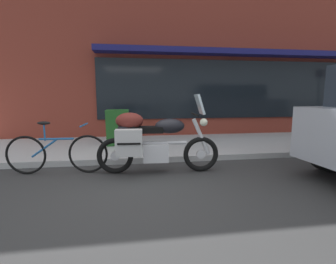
# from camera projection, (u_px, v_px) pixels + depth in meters

# --- Properties ---
(ground_plane) EXTENTS (80.00, 80.00, 0.00)m
(ground_plane) POSITION_uv_depth(u_px,v_px,m) (143.00, 187.00, 3.70)
(ground_plane) COLOR #313131
(storefront_building) EXTENTS (18.98, 0.90, 6.90)m
(storefront_building) POSITION_uv_depth(u_px,v_px,m) (302.00, 34.00, 8.07)
(storefront_building) COLOR maroon
(storefront_building) RESTS_ON ground_plane
(touring_motorcycle) EXTENTS (2.17, 0.62, 1.40)m
(touring_motorcycle) POSITION_uv_depth(u_px,v_px,m) (151.00, 140.00, 4.28)
(touring_motorcycle) COLOR black
(touring_motorcycle) RESTS_ON ground_plane
(parked_bicycle) EXTENTS (1.75, 0.48, 0.93)m
(parked_bicycle) POSITION_uv_depth(u_px,v_px,m) (57.00, 153.00, 4.30)
(parked_bicycle) COLOR black
(parked_bicycle) RESTS_ON ground_plane
(sandwich_board_sign) EXTENTS (0.55, 0.41, 0.90)m
(sandwich_board_sign) POSITION_uv_depth(u_px,v_px,m) (118.00, 128.00, 6.04)
(sandwich_board_sign) COLOR #1E511E
(sandwich_board_sign) RESTS_ON sidewalk_curb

